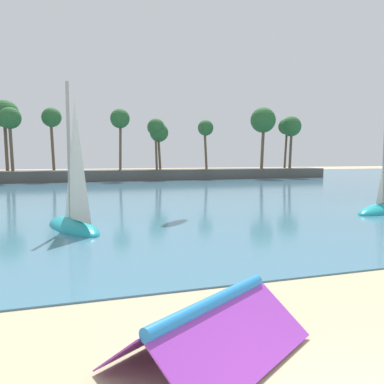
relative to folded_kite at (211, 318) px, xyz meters
name	(u,v)px	position (x,y,z in m)	size (l,w,h in m)	color
sea	(99,184)	(2.03, 51.26, -0.75)	(220.00, 95.12, 0.06)	teal
palm_headland	(119,157)	(6.01, 58.81, 3.12)	(84.44, 6.50, 13.03)	#514C47
folded_kite	(211,318)	(0.00, 0.00, 0.00)	(4.62, 4.23, 1.15)	purple
backpack_near_kite	(258,304)	(1.93, 1.66, -0.57)	(0.33, 0.32, 0.44)	red
sailboat_near_shore	(73,215)	(-2.30, 14.81, 0.05)	(3.59, 6.13, 8.52)	teal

